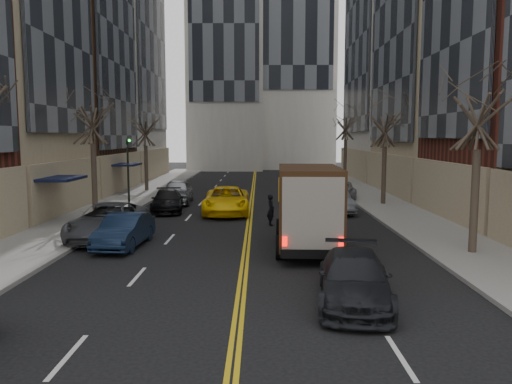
# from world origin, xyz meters

# --- Properties ---
(sidewalk_left) EXTENTS (4.00, 66.00, 0.15)m
(sidewalk_left) POSITION_xyz_m (-9.00, 27.00, 0.07)
(sidewalk_left) COLOR slate
(sidewalk_left) RESTS_ON ground
(sidewalk_right) EXTENTS (4.00, 66.00, 0.15)m
(sidewalk_right) POSITION_xyz_m (9.00, 27.00, 0.07)
(sidewalk_right) COLOR slate
(sidewalk_right) RESTS_ON ground
(streetwall_right) EXTENTS (12.26, 49.00, 34.00)m
(streetwall_right) POSITION_xyz_m (16.38, 32.20, 15.09)
(streetwall_right) COLOR #4C301E
(streetwall_right) RESTS_ON ground
(tree_lf_mid) EXTENTS (3.20, 3.20, 8.91)m
(tree_lf_mid) POSITION_xyz_m (-8.80, 20.00, 6.60)
(tree_lf_mid) COLOR #382D23
(tree_lf_mid) RESTS_ON sidewalk_left
(tree_lf_far) EXTENTS (3.20, 3.20, 8.12)m
(tree_lf_far) POSITION_xyz_m (-8.80, 33.00, 6.02)
(tree_lf_far) COLOR #382D23
(tree_lf_far) RESTS_ON sidewalk_left
(tree_rt_near) EXTENTS (3.20, 3.20, 8.71)m
(tree_rt_near) POSITION_xyz_m (8.80, 11.00, 6.45)
(tree_rt_near) COLOR #382D23
(tree_rt_near) RESTS_ON sidewalk_right
(tree_rt_mid) EXTENTS (3.20, 3.20, 8.32)m
(tree_rt_mid) POSITION_xyz_m (8.80, 25.00, 6.17)
(tree_rt_mid) COLOR #382D23
(tree_rt_mid) RESTS_ON sidewalk_right
(tree_rt_far) EXTENTS (3.20, 3.20, 9.11)m
(tree_rt_far) POSITION_xyz_m (8.80, 40.00, 6.74)
(tree_rt_far) COLOR #382D23
(tree_rt_far) RESTS_ON sidewalk_right
(traffic_signal) EXTENTS (0.29, 0.26, 4.70)m
(traffic_signal) POSITION_xyz_m (-7.39, 22.00, 2.82)
(traffic_signal) COLOR black
(traffic_signal) RESTS_ON sidewalk_left
(ups_truck) EXTENTS (2.75, 6.32, 3.41)m
(ups_truck) POSITION_xyz_m (2.51, 11.97, 1.72)
(ups_truck) COLOR black
(ups_truck) RESTS_ON ground
(observer_sedan) EXTENTS (2.57, 4.99, 1.38)m
(observer_sedan) POSITION_xyz_m (3.16, 5.44, 0.69)
(observer_sedan) COLOR black
(observer_sedan) RESTS_ON ground
(taxi) EXTENTS (2.82, 5.83, 1.60)m
(taxi) POSITION_xyz_m (-1.43, 21.48, 0.80)
(taxi) COLOR yellow
(taxi) RESTS_ON ground
(pedestrian) EXTENTS (0.52, 0.67, 1.62)m
(pedestrian) POSITION_xyz_m (1.14, 17.54, 0.81)
(pedestrian) COLOR black
(pedestrian) RESTS_ON ground
(parked_lf_b) EXTENTS (1.75, 4.32, 1.39)m
(parked_lf_b) POSITION_xyz_m (-5.10, 12.44, 0.70)
(parked_lf_b) COLOR #0F1C31
(parked_lf_b) RESTS_ON ground
(parked_lf_c) EXTENTS (2.70, 5.74, 1.59)m
(parked_lf_c) POSITION_xyz_m (-6.30, 14.15, 0.79)
(parked_lf_c) COLOR #4C4D53
(parked_lf_c) RESTS_ON ground
(parked_lf_d) EXTENTS (2.44, 4.78, 1.33)m
(parked_lf_d) POSITION_xyz_m (-5.11, 22.25, 0.66)
(parked_lf_d) COLOR black
(parked_lf_d) RESTS_ON ground
(parked_lf_e) EXTENTS (2.17, 4.89, 1.64)m
(parked_lf_e) POSITION_xyz_m (-5.10, 26.02, 0.82)
(parked_lf_e) COLOR #929599
(parked_lf_e) RESTS_ON ground
(parked_rt_a) EXTENTS (2.03, 4.48, 1.42)m
(parked_rt_a) POSITION_xyz_m (5.10, 21.91, 0.71)
(parked_rt_a) COLOR #54575C
(parked_rt_a) RESTS_ON ground
(parked_rt_b) EXTENTS (2.91, 5.45, 1.46)m
(parked_rt_b) POSITION_xyz_m (6.30, 28.49, 0.73)
(parked_rt_b) COLOR #A0A1A7
(parked_rt_b) RESTS_ON ground
(parked_rt_c) EXTENTS (2.45, 5.74, 1.65)m
(parked_rt_c) POSITION_xyz_m (5.10, 35.46, 0.83)
(parked_rt_c) COLOR black
(parked_rt_c) RESTS_ON ground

